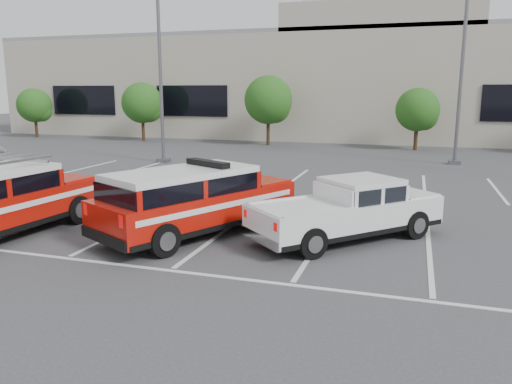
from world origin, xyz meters
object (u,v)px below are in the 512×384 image
(fire_chief_suv, at_px, (195,205))
(tree_left, at_px, (143,104))
(tree_mid_left, at_px, (270,102))
(white_pickup, at_px, (348,216))
(light_pole_mid, at_px, (462,63))
(tree_far_left, at_px, (36,107))
(convention_building, at_px, (359,79))
(tree_mid_right, at_px, (419,111))
(light_pole_left, at_px, (160,64))

(fire_chief_suv, bearing_deg, tree_left, 149.83)
(tree_mid_left, bearing_deg, white_pickup, -68.84)
(tree_mid_left, bearing_deg, light_pole_mid, -26.92)
(tree_left, distance_m, white_pickup, 28.18)
(light_pole_mid, bearing_deg, tree_far_left, 169.27)
(convention_building, relative_size, tree_mid_left, 12.38)
(convention_building, distance_m, tree_mid_left, 11.19)
(light_pole_mid, distance_m, fire_chief_suv, 18.35)
(tree_left, xyz_separation_m, white_pickup, (18.26, -21.35, -2.14))
(tree_mid_left, bearing_deg, tree_far_left, -180.00)
(tree_mid_right, bearing_deg, tree_far_left, 180.00)
(tree_mid_left, xyz_separation_m, tree_mid_right, (10.00, -0.00, -0.54))
(tree_far_left, xyz_separation_m, fire_chief_suv, (24.27, -22.15, -1.69))
(tree_far_left, height_order, fire_chief_suv, tree_far_left)
(convention_building, xyz_separation_m, light_pole_left, (-8.18, -19.86, 0.47))
(light_pole_left, bearing_deg, tree_far_left, 149.29)
(convention_building, bearing_deg, white_pickup, -84.19)
(light_pole_mid, relative_size, white_pickup, 2.05)
(tree_far_left, relative_size, light_pole_left, 0.39)
(light_pole_left, xyz_separation_m, white_pickup, (11.35, -11.30, -4.55))
(tree_far_left, relative_size, light_pole_mid, 0.39)
(tree_far_left, relative_size, tree_mid_right, 1.00)
(convention_building, height_order, light_pole_left, convention_building)
(light_pole_mid, height_order, fire_chief_suv, light_pole_mid)
(tree_mid_right, height_order, light_pole_mid, light_pole_mid)
(light_pole_mid, height_order, white_pickup, light_pole_mid)
(light_pole_mid, bearing_deg, convention_building, 113.26)
(tree_left, height_order, tree_mid_left, tree_mid_left)
(light_pole_left, height_order, light_pole_mid, same)
(tree_far_left, height_order, tree_mid_right, same)
(tree_far_left, bearing_deg, tree_left, 0.00)
(tree_mid_left, height_order, tree_mid_right, tree_mid_left)
(tree_far_left, xyz_separation_m, tree_mid_left, (20.00, 0.00, 0.54))
(convention_building, xyz_separation_m, fire_chief_suv, (-0.82, -31.96, -3.91))
(tree_left, xyz_separation_m, light_pole_left, (6.91, -10.05, 2.41))
(tree_far_left, bearing_deg, convention_building, 21.37)
(tree_mid_left, bearing_deg, tree_mid_right, -0.00)
(light_pole_mid, bearing_deg, tree_mid_right, 107.52)
(tree_mid_right, bearing_deg, tree_mid_left, 180.00)
(convention_building, relative_size, fire_chief_suv, 10.09)
(tree_mid_left, relative_size, light_pole_mid, 0.47)
(light_pole_left, height_order, white_pickup, light_pole_left)
(tree_mid_left, distance_m, fire_chief_suv, 22.66)
(tree_mid_right, relative_size, fire_chief_suv, 0.67)
(tree_mid_left, relative_size, light_pole_left, 0.47)
(white_pickup, bearing_deg, light_pole_mid, 120.05)
(convention_building, relative_size, light_pole_mid, 5.86)
(convention_building, bearing_deg, light_pole_mid, -66.74)
(convention_building, height_order, fire_chief_suv, convention_building)
(convention_building, distance_m, tree_left, 18.11)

